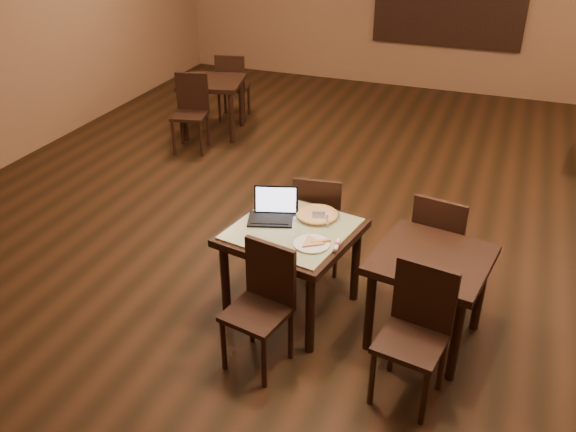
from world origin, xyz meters
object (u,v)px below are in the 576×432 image
at_px(chair_main_far, 318,218).
at_px(other_table_c_chair_near, 417,326).
at_px(pizza_pan, 317,216).
at_px(other_table_b_chair_far, 232,83).
at_px(laptop, 273,210).
at_px(other_table_b_chair_near, 191,108).
at_px(other_table_b, 212,89).
at_px(tiled_table, 292,239).
at_px(other_table_c_chair_far, 439,241).
at_px(chair_main_near, 263,299).
at_px(other_table_c, 430,271).

bearing_deg(chair_main_far, other_table_c_chair_near, 124.31).
bearing_deg(pizza_pan, other_table_b_chair_far, 124.53).
distance_m(chair_main_far, laptop, 0.63).
relative_size(other_table_b_chair_near, other_table_c_chair_near, 1.00).
distance_m(other_table_b_chair_near, other_table_b_chair_far, 1.13).
bearing_deg(other_table_b, chair_main_far, -61.37).
distance_m(tiled_table, other_table_b, 4.07).
bearing_deg(other_table_b_chair_near, other_table_c_chair_far, -45.16).
bearing_deg(laptop, other_table_b, 106.78).
bearing_deg(chair_main_far, tiled_table, 80.82).
relative_size(chair_main_near, other_table_b, 0.97).
height_order(other_table_c, other_table_c_chair_far, other_table_c_chair_far).
relative_size(chair_main_near, chair_main_far, 0.99).
xyz_separation_m(chair_main_far, laptop, (-0.21, -0.51, 0.29)).
bearing_deg(other_table_b_chair_near, other_table_b, 74.77).
bearing_deg(chair_main_far, other_table_b_chair_near, -49.22).
bearing_deg(laptop, pizza_pan, 5.11).
distance_m(other_table_b_chair_far, other_table_c, 5.16).
distance_m(laptop, other_table_c_chair_near, 1.47).
bearing_deg(chair_main_far, other_table_c_chair_far, 169.53).
bearing_deg(other_table_b_chair_far, other_table_c, 118.52).
distance_m(tiled_table, laptop, 0.28).
bearing_deg(pizza_pan, other_table_c, -13.56).
relative_size(pizza_pan, other_table_b_chair_far, 0.39).
height_order(chair_main_far, other_table_c_chair_near, other_table_c_chair_near).
distance_m(chair_main_far, other_table_c_chair_far, 1.04).
bearing_deg(chair_main_near, other_table_c_chair_near, 14.62).
bearing_deg(tiled_table, chair_main_near, -78.37).
relative_size(laptop, other_table_c_chair_far, 0.42).
xyz_separation_m(chair_main_near, laptop, (-0.22, 0.73, 0.30)).
height_order(other_table_b_chair_near, other_table_b_chair_far, same).
bearing_deg(other_table_c_chair_near, chair_main_near, -167.35).
distance_m(pizza_pan, other_table_b_chair_near, 3.56).
distance_m(chair_main_near, other_table_c, 1.23).
distance_m(chair_main_near, pizza_pan, 0.90).
bearing_deg(chair_main_near, other_table_c_chair_far, 59.99).
bearing_deg(other_table_c_chair_far, chair_main_near, 58.02).
xyz_separation_m(tiled_table, chair_main_near, (0.02, -0.62, -0.13)).
relative_size(tiled_table, other_table_b_chair_near, 1.11).
height_order(other_table_b, other_table_b_chair_far, other_table_b_chair_far).
bearing_deg(other_table_c, pizza_pan, 175.47).
bearing_deg(chair_main_far, other_table_c, 142.02).
distance_m(tiled_table, chair_main_far, 0.63).
bearing_deg(other_table_b, other_table_c, -56.78).
xyz_separation_m(pizza_pan, other_table_b, (-2.51, 3.06, -0.15)).
bearing_deg(other_table_c_chair_near, chair_main_far, 141.44).
distance_m(chair_main_near, other_table_c_chair_far, 1.58).
bearing_deg(tiled_table, other_table_b, 136.14).
xyz_separation_m(tiled_table, other_table_b_chair_near, (-2.41, 2.73, -0.12)).
xyz_separation_m(pizza_pan, other_table_b_chair_near, (-2.53, 2.49, -0.22)).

